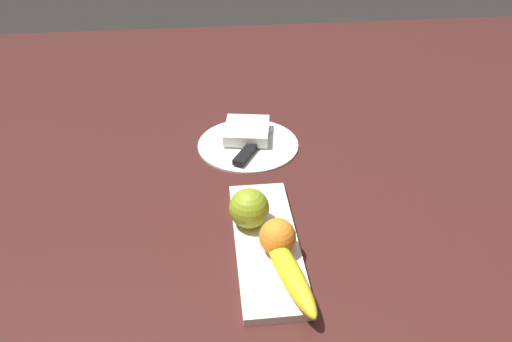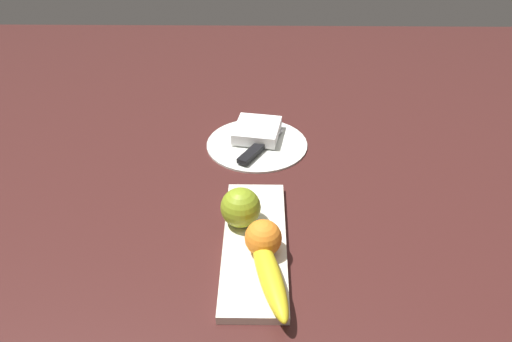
# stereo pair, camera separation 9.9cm
# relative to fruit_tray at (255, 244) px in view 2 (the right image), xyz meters

# --- Properties ---
(ground_plane) EXTENTS (2.40, 2.40, 0.00)m
(ground_plane) POSITION_rel_fruit_tray_xyz_m (0.03, 0.03, -0.01)
(ground_plane) COLOR #411D1B
(fruit_tray) EXTENTS (0.34, 0.11, 0.02)m
(fruit_tray) POSITION_rel_fruit_tray_xyz_m (0.00, 0.00, 0.00)
(fruit_tray) COLOR white
(fruit_tray) RESTS_ON ground_plane
(apple) EXTENTS (0.07, 0.07, 0.07)m
(apple) POSITION_rel_fruit_tray_xyz_m (0.05, 0.03, 0.05)
(apple) COLOR olive
(apple) RESTS_ON fruit_tray
(banana) EXTENTS (0.20, 0.08, 0.04)m
(banana) POSITION_rel_fruit_tray_xyz_m (-0.09, -0.02, 0.03)
(banana) COLOR yellow
(banana) RESTS_ON fruit_tray
(orange_near_apple) EXTENTS (0.06, 0.06, 0.06)m
(orange_near_apple) POSITION_rel_fruit_tray_xyz_m (-0.03, -0.02, 0.04)
(orange_near_apple) COLOR orange
(orange_near_apple) RESTS_ON fruit_tray
(dinner_plate) EXTENTS (0.24, 0.24, 0.01)m
(dinner_plate) POSITION_rel_fruit_tray_xyz_m (0.35, 0.00, -0.00)
(dinner_plate) COLOR white
(dinner_plate) RESTS_ON ground_plane
(folded_napkin) EXTENTS (0.13, 0.12, 0.03)m
(folded_napkin) POSITION_rel_fruit_tray_xyz_m (0.38, 0.00, 0.02)
(folded_napkin) COLOR white
(folded_napkin) RESTS_ON dinner_plate
(knife) EXTENTS (0.17, 0.11, 0.01)m
(knife) POSITION_rel_fruit_tray_xyz_m (0.30, 0.00, 0.01)
(knife) COLOR silver
(knife) RESTS_ON dinner_plate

